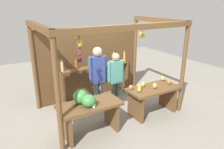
# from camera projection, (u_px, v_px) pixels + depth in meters

# --- Properties ---
(ground_plane) EXTENTS (12.00, 12.00, 0.00)m
(ground_plane) POSITION_uv_depth(u_px,v_px,m) (108.00, 109.00, 5.61)
(ground_plane) COLOR gray
(ground_plane) RESTS_ON ground
(market_stall) EXTENTS (3.25, 2.09, 2.29)m
(market_stall) POSITION_uv_depth(u_px,v_px,m) (99.00, 56.00, 5.55)
(market_stall) COLOR brown
(market_stall) RESTS_ON ground
(fruit_counter_left) EXTENTS (1.31, 0.64, 1.00)m
(fruit_counter_left) POSITION_uv_depth(u_px,v_px,m) (88.00, 108.00, 4.38)
(fruit_counter_left) COLOR brown
(fruit_counter_left) RESTS_ON ground
(fruit_counter_right) EXTENTS (1.31, 0.64, 0.85)m
(fruit_counter_right) POSITION_uv_depth(u_px,v_px,m) (153.00, 94.00, 5.25)
(fruit_counter_right) COLOR brown
(fruit_counter_right) RESTS_ON ground
(bottle_shelf_unit) EXTENTS (2.08, 0.22, 1.33)m
(bottle_shelf_unit) POSITION_uv_depth(u_px,v_px,m) (96.00, 73.00, 5.97)
(bottle_shelf_unit) COLOR brown
(bottle_shelf_unit) RESTS_ON ground
(vendor_man) EXTENTS (0.48, 0.23, 1.68)m
(vendor_man) POSITION_uv_depth(u_px,v_px,m) (98.00, 74.00, 5.24)
(vendor_man) COLOR #535C5B
(vendor_man) RESTS_ON ground
(vendor_woman) EXTENTS (0.48, 0.20, 1.49)m
(vendor_woman) POSITION_uv_depth(u_px,v_px,m) (116.00, 76.00, 5.47)
(vendor_woman) COLOR #405342
(vendor_woman) RESTS_ON ground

